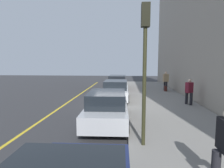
{
  "coord_description": "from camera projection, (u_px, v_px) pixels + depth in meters",
  "views": [
    {
      "loc": [
        -12.92,
        -0.9,
        2.79
      ],
      "look_at": [
        0.54,
        0.1,
        1.28
      ],
      "focal_mm": 30.39,
      "sensor_mm": 36.0,
      "label": 1
    }
  ],
  "objects": [
    {
      "name": "rolling_suitcase",
      "position": [
        165.0,
        89.0,
        17.68
      ],
      "size": [
        0.34,
        0.22,
        0.85
      ],
      "color": "#471E19",
      "rests_on": "sidewalk"
    },
    {
      "name": "pedestrian_tan_coat",
      "position": [
        166.0,
        80.0,
        18.05
      ],
      "size": [
        0.59,
        0.53,
        1.82
      ],
      "color": "black",
      "rests_on": "sidewalk"
    },
    {
      "name": "sidewalk",
      "position": [
        161.0,
        103.0,
        12.93
      ],
      "size": [
        28.0,
        4.6,
        0.15
      ],
      "primitive_type": "cube",
      "color": "gray",
      "rests_on": "ground"
    },
    {
      "name": "lane_stripe_centre",
      "position": [
        68.0,
        102.0,
        13.42
      ],
      "size": [
        28.0,
        0.14,
        0.01
      ],
      "primitive_type": "cube",
      "color": "gold",
      "rests_on": "ground"
    },
    {
      "name": "pedestrian_burgundy_coat",
      "position": [
        189.0,
        91.0,
        11.96
      ],
      "size": [
        0.49,
        0.52,
        1.63
      ],
      "color": "black",
      "rests_on": "sidewalk"
    },
    {
      "name": "ground_plane",
      "position": [
        113.0,
        103.0,
        13.18
      ],
      "size": [
        56.0,
        56.0,
        0.0
      ],
      "primitive_type": "plane",
      "color": "#333335"
    },
    {
      "name": "traffic_light_pole",
      "position": [
        145.0,
        52.0,
        5.82
      ],
      "size": [
        0.35,
        0.26,
        4.42
      ],
      "color": "#2D2D19",
      "rests_on": "sidewalk"
    },
    {
      "name": "snow_bank_curb",
      "position": [
        124.0,
        95.0,
        15.93
      ],
      "size": [
        4.16,
        0.56,
        0.22
      ],
      "primitive_type": "cube",
      "color": "white",
      "rests_on": "ground"
    },
    {
      "name": "parked_car_maroon",
      "position": [
        117.0,
        83.0,
        19.58
      ],
      "size": [
        4.77,
        1.94,
        1.51
      ],
      "color": "black",
      "rests_on": "ground"
    },
    {
      "name": "parked_car_white",
      "position": [
        116.0,
        91.0,
        13.96
      ],
      "size": [
        4.33,
        1.91,
        1.51
      ],
      "color": "black",
      "rests_on": "ground"
    },
    {
      "name": "parked_car_silver",
      "position": [
        107.0,
        108.0,
        8.61
      ],
      "size": [
        4.52,
        1.99,
        1.51
      ],
      "color": "black",
      "rests_on": "ground"
    }
  ]
}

